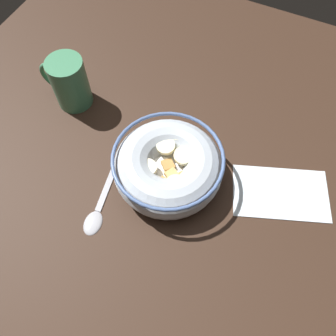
% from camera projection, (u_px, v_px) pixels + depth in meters
% --- Properties ---
extents(ground_plane, '(0.99, 0.99, 0.02)m').
position_uv_depth(ground_plane, '(168.00, 179.00, 0.61)').
color(ground_plane, '#332116').
extents(cereal_bowl, '(0.18, 0.18, 0.06)m').
position_uv_depth(cereal_bowl, '(168.00, 166.00, 0.57)').
color(cereal_bowl, '#B2BCC6').
rests_on(cereal_bowl, ground_plane).
extents(spoon, '(0.04, 0.14, 0.01)m').
position_uv_depth(spoon, '(97.00, 212.00, 0.56)').
color(spoon, '#A5A5AD').
rests_on(spoon, ground_plane).
extents(coffee_mug, '(0.10, 0.07, 0.10)m').
position_uv_depth(coffee_mug, '(69.00, 82.00, 0.64)').
color(coffee_mug, '#3F7F59').
rests_on(coffee_mug, ground_plane).
extents(folded_napkin, '(0.18, 0.14, 0.00)m').
position_uv_depth(folded_napkin, '(281.00, 193.00, 0.58)').
color(folded_napkin, silver).
rests_on(folded_napkin, ground_plane).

